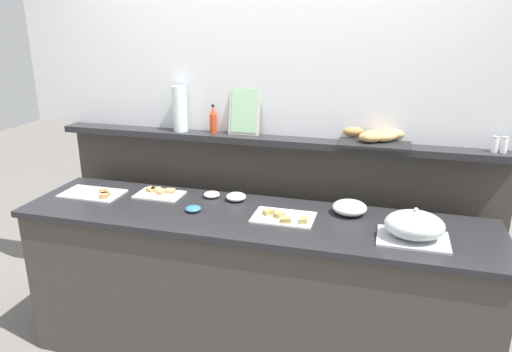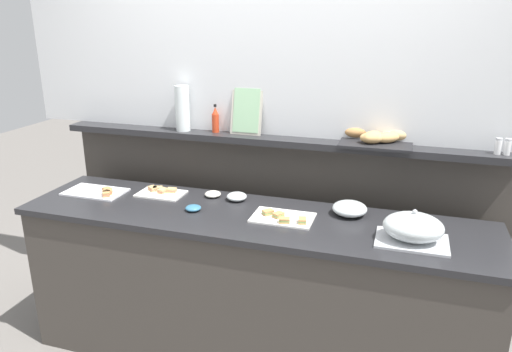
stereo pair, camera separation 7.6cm
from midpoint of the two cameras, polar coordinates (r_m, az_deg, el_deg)
name	(u,v)px [view 2 (the right image)]	position (r m, az deg, el deg)	size (l,w,h in m)	color
ground_plane	(277,302)	(3.59, 3.14, -14.71)	(12.00, 12.00, 0.00)	slate
buffet_counter	(251,289)	(2.85, 0.18, -13.23)	(2.61, 0.63, 0.92)	#3D3833
back_ledge_unit	(274,224)	(3.17, 2.84, -5.67)	(2.77, 0.22, 1.27)	#3D3833
upper_wall_panel	(278,21)	(2.92, 3.37, 17.88)	(3.37, 0.08, 1.33)	silver
sandwich_platter_front	(283,217)	(2.60, 4.04, -4.92)	(0.33, 0.22, 0.04)	white
sandwich_platter_side	(97,192)	(3.10, -17.58, -1.80)	(0.36, 0.22, 0.04)	silver
sandwich_platter_rear	(161,192)	(2.99, -10.44, -1.92)	(0.28, 0.18, 0.04)	white
serving_cloche	(413,228)	(2.44, 18.94, -5.88)	(0.34, 0.24, 0.17)	#B7BABF
glass_bowl_large	(350,209)	(2.69, 11.81, -3.86)	(0.19, 0.19, 0.08)	silver
glass_bowl_medium	(237,197)	(2.84, -1.53, -2.48)	(0.12, 0.12, 0.05)	silver
condiment_bowl_red	(213,194)	(2.91, -4.38, -2.14)	(0.10, 0.10, 0.03)	silver
condiment_bowl_cream	(193,208)	(2.71, -6.64, -3.79)	(0.09, 0.09, 0.03)	teal
hot_sauce_bottle	(215,120)	(3.03, -4.10, 6.61)	(0.04, 0.04, 0.18)	red
salt_shaker	(498,146)	(2.85, 27.41, 3.14)	(0.03, 0.03, 0.09)	white
pepper_shaker	(507,147)	(2.86, 28.27, 3.05)	(0.03, 0.03, 0.09)	white
bread_basket	(377,138)	(2.83, 14.92, 4.40)	(0.40, 0.29, 0.08)	black
framed_picture	(247,111)	(2.96, -0.38, 7.75)	(0.19, 0.08, 0.29)	#B2AD9E
water_carafe	(182,108)	(3.08, -7.99, 7.92)	(0.09, 0.09, 0.28)	silver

